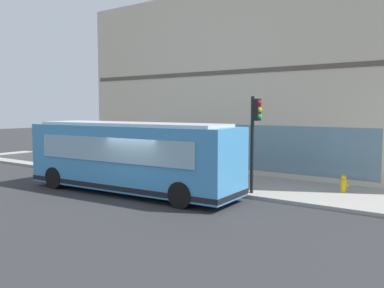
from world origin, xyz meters
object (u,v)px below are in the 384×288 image
object	(u,v)px
city_bus_nearside	(130,157)
pedestrian_by_light_pole	(241,159)
traffic_light_near_corner	(255,126)
pedestrian_near_building_entrance	(159,152)
fire_hydrant	(344,184)
pedestrian_near_hydrant	(84,151)
newspaper_vending_box	(176,161)

from	to	relation	value
city_bus_nearside	pedestrian_by_light_pole	size ratio (longest dim) A/B	5.62
traffic_light_near_corner	pedestrian_near_building_entrance	world-z (taller)	traffic_light_near_corner
fire_hydrant	pedestrian_near_hydrant	distance (m)	15.35
pedestrian_near_building_entrance	newspaper_vending_box	world-z (taller)	pedestrian_near_building_entrance
traffic_light_near_corner	pedestrian_near_hydrant	distance (m)	12.54
pedestrian_by_light_pole	fire_hydrant	bearing A→B (deg)	-88.35
pedestrian_near_hydrant	fire_hydrant	bearing A→B (deg)	-85.65
city_bus_nearside	pedestrian_near_hydrant	distance (m)	8.45
fire_hydrant	pedestrian_by_light_pole	size ratio (longest dim) A/B	0.41
newspaper_vending_box	pedestrian_near_hydrant	bearing A→B (deg)	114.53
traffic_light_near_corner	pedestrian_near_hydrant	bearing A→B (deg)	84.30
city_bus_nearside	traffic_light_near_corner	xyz separation A→B (m)	(2.44, -4.74, 1.40)
traffic_light_near_corner	fire_hydrant	size ratio (longest dim) A/B	5.44
fire_hydrant	pedestrian_by_light_pole	world-z (taller)	pedestrian_by_light_pole
pedestrian_by_light_pole	newspaper_vending_box	distance (m)	5.33
fire_hydrant	city_bus_nearside	bearing A→B (deg)	122.12
traffic_light_near_corner	fire_hydrant	bearing A→B (deg)	-51.07
fire_hydrant	pedestrian_near_building_entrance	distance (m)	10.88
pedestrian_by_light_pole	city_bus_nearside	bearing A→B (deg)	148.91
pedestrian_by_light_pole	pedestrian_near_hydrant	world-z (taller)	pedestrian_by_light_pole
pedestrian_near_building_entrance	city_bus_nearside	bearing A→B (deg)	-150.50
traffic_light_near_corner	pedestrian_by_light_pole	distance (m)	3.43
newspaper_vending_box	fire_hydrant	bearing A→B (deg)	-97.19
traffic_light_near_corner	fire_hydrant	distance (m)	4.53
fire_hydrant	newspaper_vending_box	bearing A→B (deg)	82.81
newspaper_vending_box	pedestrian_near_building_entrance	bearing A→B (deg)	123.08
traffic_light_near_corner	pedestrian_near_building_entrance	bearing A→B (deg)	68.52
pedestrian_by_light_pole	pedestrian_near_building_entrance	bearing A→B (deg)	81.96
traffic_light_near_corner	pedestrian_by_light_pole	world-z (taller)	traffic_light_near_corner
city_bus_nearside	traffic_light_near_corner	world-z (taller)	traffic_light_near_corner
newspaper_vending_box	city_bus_nearside	bearing A→B (deg)	-159.49
pedestrian_near_building_entrance	newspaper_vending_box	xyz separation A→B (m)	(0.56, -0.85, -0.53)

